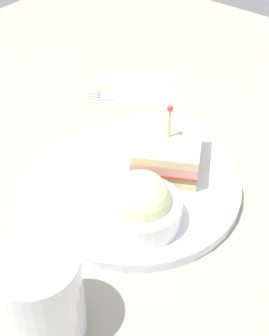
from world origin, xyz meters
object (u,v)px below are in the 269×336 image
object	(u,v)px
drink_glass	(41,300)
knife	(126,80)
sandwich_half_center	(168,151)
napkin	(146,88)
fork	(119,95)
plate	(134,185)
coleslaw_bowl	(141,205)

from	to	relation	value
drink_glass	knife	xyz separation A→B (cm)	(22.71, -38.70, -4.13)
sandwich_half_center	napkin	bearing A→B (deg)	-44.78
napkin	fork	bearing A→B (deg)	67.03
plate	napkin	xyz separation A→B (cm)	(13.25, -19.30, -0.59)
drink_glass	fork	xyz separation A→B (cm)	(20.55, -34.61, -4.13)
sandwich_half_center	drink_glass	distance (cm)	24.96
fork	sandwich_half_center	bearing A→B (deg)	148.49
sandwich_half_center	drink_glass	size ratio (longest dim) A/B	1.23
plate	napkin	size ratio (longest dim) A/B	2.59
plate	coleslaw_bowl	size ratio (longest dim) A/B	2.88
drink_glass	knife	bearing A→B (deg)	-59.60
sandwich_half_center	drink_glass	bearing A→B (deg)	99.71
napkin	fork	distance (cm)	4.74
sandwich_half_center	drink_glass	world-z (taller)	sandwich_half_center
drink_glass	napkin	size ratio (longest dim) A/B	0.97
plate	sandwich_half_center	world-z (taller)	sandwich_half_center
drink_glass	fork	bearing A→B (deg)	-59.30
coleslaw_bowl	drink_glass	size ratio (longest dim) A/B	0.92
plate	coleslaw_bowl	bearing A→B (deg)	135.04
plate	knife	size ratio (longest dim) A/B	2.36
sandwich_half_center	fork	xyz separation A→B (cm)	(16.34, -10.02, -3.34)
drink_glass	napkin	world-z (taller)	drink_glass
plate	napkin	distance (cm)	23.42
sandwich_half_center	coleslaw_bowl	world-z (taller)	sandwich_half_center
plate	knife	bearing A→B (deg)	-47.79
fork	knife	distance (cm)	4.62
sandwich_half_center	drink_glass	xyz separation A→B (cm)	(-4.21, 24.59, 0.79)
napkin	fork	world-z (taller)	fork
fork	knife	bearing A→B (deg)	-62.16
napkin	knife	size ratio (longest dim) A/B	0.91
drink_glass	napkin	distance (cm)	43.43
sandwich_half_center	coleslaw_bowl	distance (cm)	10.13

